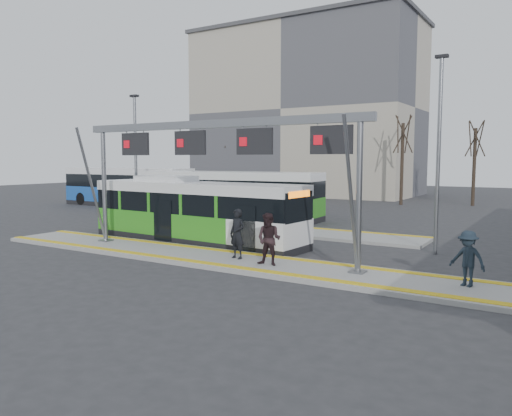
{
  "coord_description": "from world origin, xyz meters",
  "views": [
    {
      "loc": [
        11.18,
        -15.13,
        3.86
      ],
      "look_at": [
        -0.12,
        3.0,
        1.77
      ],
      "focal_mm": 35.0,
      "sensor_mm": 36.0,
      "label": 1
    }
  ],
  "objects_px": {
    "gantry": "(213,148)",
    "passenger_b": "(269,239)",
    "passenger_a": "(237,234)",
    "passenger_c": "(468,259)",
    "hero_bus": "(195,212)"
  },
  "relations": [
    {
      "from": "hero_bus",
      "to": "passenger_c",
      "type": "relative_size",
      "value": 6.87
    },
    {
      "from": "gantry",
      "to": "passenger_b",
      "type": "height_order",
      "value": "gantry"
    },
    {
      "from": "passenger_b",
      "to": "passenger_c",
      "type": "distance_m",
      "value": 6.42
    },
    {
      "from": "hero_bus",
      "to": "passenger_b",
      "type": "xyz_separation_m",
      "value": [
        5.91,
        -3.21,
        -0.33
      ]
    },
    {
      "from": "passenger_a",
      "to": "passenger_c",
      "type": "distance_m",
      "value": 8.02
    },
    {
      "from": "hero_bus",
      "to": "passenger_c",
      "type": "bearing_deg",
      "value": -8.84
    },
    {
      "from": "passenger_b",
      "to": "passenger_c",
      "type": "relative_size",
      "value": 1.12
    },
    {
      "from": "gantry",
      "to": "passenger_a",
      "type": "xyz_separation_m",
      "value": [
        1.18,
        -0.1,
        -3.22
      ]
    },
    {
      "from": "passenger_a",
      "to": "hero_bus",
      "type": "bearing_deg",
      "value": 157.15
    },
    {
      "from": "gantry",
      "to": "passenger_b",
      "type": "distance_m",
      "value": 4.31
    },
    {
      "from": "passenger_c",
      "to": "hero_bus",
      "type": "bearing_deg",
      "value": -174.02
    },
    {
      "from": "gantry",
      "to": "passenger_c",
      "type": "xyz_separation_m",
      "value": [
        9.2,
        0.05,
        -3.33
      ]
    },
    {
      "from": "gantry",
      "to": "hero_bus",
      "type": "distance_m",
      "value": 5.03
    },
    {
      "from": "gantry",
      "to": "passenger_c",
      "type": "relative_size",
      "value": 7.91
    },
    {
      "from": "hero_bus",
      "to": "passenger_b",
      "type": "height_order",
      "value": "hero_bus"
    }
  ]
}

